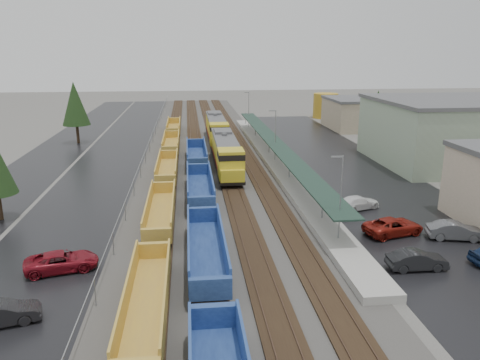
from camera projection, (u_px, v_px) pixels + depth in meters
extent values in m
cube|color=#302D2B|center=(208.00, 151.00, 77.82)|extent=(20.00, 160.00, 0.08)
cube|color=black|center=(171.00, 151.00, 77.14)|extent=(2.60, 160.00, 0.15)
cube|color=#473326|center=(167.00, 151.00, 77.04)|extent=(0.08, 160.00, 0.07)
cube|color=#473326|center=(176.00, 151.00, 77.19)|extent=(0.08, 160.00, 0.07)
cube|color=black|center=(196.00, 151.00, 77.57)|extent=(2.60, 160.00, 0.15)
cube|color=#473326|center=(191.00, 150.00, 77.47)|extent=(0.08, 160.00, 0.07)
cube|color=#473326|center=(200.00, 150.00, 77.62)|extent=(0.08, 160.00, 0.07)
cube|color=black|center=(220.00, 150.00, 78.00)|extent=(2.60, 160.00, 0.15)
cube|color=#473326|center=(215.00, 150.00, 77.90)|extent=(0.08, 160.00, 0.07)
cube|color=#473326|center=(224.00, 150.00, 78.05)|extent=(0.08, 160.00, 0.07)
cube|color=black|center=(243.00, 150.00, 78.43)|extent=(2.60, 160.00, 0.15)
cube|color=#473326|center=(239.00, 149.00, 78.32)|extent=(0.08, 160.00, 0.07)
cube|color=#473326|center=(248.00, 149.00, 78.48)|extent=(0.08, 160.00, 0.07)
cube|color=black|center=(116.00, 154.00, 76.22)|extent=(10.00, 160.00, 0.02)
cube|color=black|center=(52.00, 155.00, 75.15)|extent=(9.00, 160.00, 0.02)
cube|color=black|center=(337.00, 162.00, 70.29)|extent=(16.00, 100.00, 0.02)
cube|color=#9E9B93|center=(275.00, 162.00, 69.18)|extent=(3.00, 80.00, 0.70)
cylinder|color=gray|center=(323.00, 206.00, 44.84)|extent=(0.16, 0.16, 2.40)
cylinder|color=gray|center=(289.00, 168.00, 59.20)|extent=(0.16, 0.16, 2.40)
cylinder|color=gray|center=(269.00, 145.00, 73.55)|extent=(0.16, 0.16, 2.40)
cylinder|color=gray|center=(256.00, 129.00, 87.91)|extent=(0.16, 0.16, 2.40)
cylinder|color=gray|center=(246.00, 118.00, 102.26)|extent=(0.16, 0.16, 2.40)
cube|color=#1B3228|center=(275.00, 143.00, 68.42)|extent=(2.60, 65.00, 0.15)
cylinder|color=gray|center=(340.00, 202.00, 39.49)|extent=(0.12, 0.12, 8.00)
cube|color=gray|center=(337.00, 157.00, 38.38)|extent=(1.00, 0.15, 0.12)
cylinder|color=gray|center=(275.00, 138.00, 68.20)|extent=(0.12, 0.12, 8.00)
cube|color=gray|center=(272.00, 111.00, 67.10)|extent=(1.00, 0.15, 0.12)
cylinder|color=gray|center=(249.00, 111.00, 96.91)|extent=(0.12, 0.12, 8.00)
cube|color=gray|center=(246.00, 92.00, 95.81)|extent=(1.00, 0.15, 0.12)
cylinder|color=gray|center=(95.00, 293.00, 30.61)|extent=(0.08, 0.08, 2.00)
cylinder|color=gray|center=(113.00, 244.00, 38.26)|extent=(0.08, 0.08, 2.00)
cylinder|color=gray|center=(125.00, 212.00, 45.92)|extent=(0.08, 0.08, 2.00)
cylinder|color=gray|center=(134.00, 189.00, 53.57)|extent=(0.08, 0.08, 2.00)
cylinder|color=gray|center=(140.00, 171.00, 61.23)|extent=(0.08, 0.08, 2.00)
cylinder|color=gray|center=(145.00, 158.00, 68.89)|extent=(0.08, 0.08, 2.00)
cylinder|color=gray|center=(150.00, 147.00, 76.54)|extent=(0.08, 0.08, 2.00)
cylinder|color=gray|center=(153.00, 138.00, 84.20)|extent=(0.08, 0.08, 2.00)
cylinder|color=gray|center=(156.00, 131.00, 91.85)|extent=(0.08, 0.08, 2.00)
cylinder|color=gray|center=(158.00, 124.00, 99.51)|extent=(0.08, 0.08, 2.00)
cylinder|color=gray|center=(160.00, 119.00, 107.17)|extent=(0.08, 0.08, 2.00)
cylinder|color=gray|center=(162.00, 114.00, 114.82)|extent=(0.08, 0.08, 2.00)
cylinder|color=gray|center=(163.00, 110.00, 122.48)|extent=(0.08, 0.08, 2.00)
cylinder|color=gray|center=(164.00, 107.00, 130.14)|extent=(0.08, 0.08, 2.00)
cylinder|color=gray|center=(166.00, 104.00, 137.79)|extent=(0.08, 0.08, 2.00)
cylinder|color=gray|center=(167.00, 101.00, 145.45)|extent=(0.08, 0.08, 2.00)
cube|color=gray|center=(149.00, 141.00, 76.27)|extent=(0.05, 160.00, 0.05)
cube|color=#9AB297|center=(480.00, 132.00, 69.42)|extent=(30.00, 20.00, 9.00)
cube|color=tan|center=(371.00, 114.00, 100.02)|extent=(18.00, 14.00, 6.00)
cube|color=#59595B|center=(373.00, 99.00, 99.14)|extent=(18.36, 14.28, 0.50)
ellipsoid|color=#4B5C47|center=(126.00, 88.00, 208.60)|extent=(154.00, 110.00, 19.80)
ellipsoid|color=#4B5C47|center=(277.00, 85.00, 225.67)|extent=(196.00, 140.00, 25.20)
ellipsoid|color=#4B5C47|center=(406.00, 82.00, 242.74)|extent=(168.00, 120.00, 21.60)
cylinder|color=#332316|center=(78.00, 134.00, 84.49)|extent=(0.50, 0.50, 3.30)
cone|color=black|center=(75.00, 103.00, 83.01)|extent=(4.84, 4.84, 7.70)
cylinder|color=#332316|center=(375.00, 141.00, 78.51)|extent=(0.50, 0.50, 3.00)
cone|color=black|center=(377.00, 112.00, 77.16)|extent=(4.40, 4.40, 7.00)
cube|color=black|center=(226.00, 164.00, 65.83)|extent=(3.12, 20.79, 0.42)
cube|color=gold|center=(225.00, 150.00, 66.35)|extent=(2.91, 16.63, 3.12)
cube|color=gold|center=(231.00, 164.00, 57.54)|extent=(3.12, 3.33, 3.53)
cube|color=black|center=(231.00, 155.00, 57.26)|extent=(3.17, 3.38, 0.73)
cube|color=gold|center=(232.00, 176.00, 56.03)|extent=(2.91, 1.04, 1.46)
cube|color=#59595B|center=(225.00, 138.00, 65.90)|extent=(2.96, 16.63, 0.36)
cube|color=maroon|center=(215.00, 159.00, 66.53)|extent=(0.04, 16.63, 0.36)
cube|color=maroon|center=(235.00, 158.00, 66.85)|extent=(0.04, 16.63, 0.36)
cube|color=black|center=(226.00, 167.00, 65.95)|extent=(2.29, 6.24, 0.62)
cube|color=black|center=(230.00, 180.00, 58.95)|extent=(2.49, 4.16, 0.52)
cube|color=black|center=(222.00, 155.00, 72.88)|extent=(2.49, 4.16, 0.52)
cylinder|color=#59595B|center=(224.00, 135.00, 66.82)|extent=(0.73, 0.73, 0.52)
cube|color=#59595B|center=(223.00, 132.00, 69.81)|extent=(2.49, 4.16, 0.52)
cube|color=black|center=(216.00, 137.00, 85.93)|extent=(3.12, 20.79, 0.42)
cube|color=gold|center=(216.00, 127.00, 86.45)|extent=(2.91, 16.63, 3.12)
cube|color=gold|center=(219.00, 134.00, 77.64)|extent=(3.12, 3.33, 3.53)
cube|color=black|center=(219.00, 128.00, 77.36)|extent=(3.17, 3.38, 0.73)
cube|color=gold|center=(220.00, 142.00, 76.13)|extent=(2.91, 1.04, 1.46)
cube|color=#59595B|center=(216.00, 118.00, 86.00)|extent=(2.96, 16.63, 0.36)
cube|color=maroon|center=(208.00, 133.00, 86.63)|extent=(0.04, 16.63, 0.36)
cube|color=maroon|center=(224.00, 133.00, 86.94)|extent=(0.04, 16.63, 0.36)
cube|color=black|center=(216.00, 139.00, 86.04)|extent=(2.29, 6.24, 0.62)
cube|color=black|center=(219.00, 147.00, 79.05)|extent=(2.49, 4.16, 0.52)
cube|color=black|center=(214.00, 132.00, 92.98)|extent=(2.49, 4.16, 0.52)
cylinder|color=#59595B|center=(215.00, 115.00, 86.91)|extent=(0.73, 0.73, 0.52)
cube|color=#59595B|center=(214.00, 113.00, 89.91)|extent=(2.49, 4.16, 0.52)
cube|color=gold|center=(147.00, 307.00, 29.27)|extent=(2.51, 13.70, 0.24)
cube|color=gold|center=(127.00, 296.00, 28.91)|extent=(0.14, 13.70, 1.74)
cube|color=gold|center=(166.00, 294.00, 29.16)|extent=(0.14, 13.70, 1.74)
cube|color=gold|center=(154.00, 251.00, 35.83)|extent=(2.51, 0.48, 1.35)
cube|color=black|center=(154.00, 266.00, 35.44)|extent=(1.93, 2.12, 0.48)
cube|color=gold|center=(161.00, 215.00, 45.62)|extent=(2.51, 13.70, 0.24)
cube|color=gold|center=(148.00, 207.00, 45.25)|extent=(0.14, 13.70, 1.74)
cube|color=gold|center=(173.00, 206.00, 45.51)|extent=(0.14, 13.70, 1.74)
cube|color=gold|center=(156.00, 236.00, 38.69)|extent=(2.51, 0.48, 1.35)
cube|color=gold|center=(164.00, 188.00, 52.17)|extent=(2.51, 0.48, 1.35)
cube|color=black|center=(157.00, 243.00, 39.60)|extent=(1.93, 2.12, 0.48)
cube|color=black|center=(164.00, 198.00, 51.79)|extent=(1.93, 2.12, 0.48)
cube|color=gold|center=(168.00, 171.00, 61.96)|extent=(2.51, 13.70, 0.24)
cube|color=gold|center=(158.00, 165.00, 61.60)|extent=(0.14, 13.70, 1.74)
cube|color=gold|center=(176.00, 165.00, 61.86)|extent=(0.14, 13.70, 1.74)
cube|color=gold|center=(165.00, 181.00, 55.04)|extent=(2.51, 0.48, 1.35)
cube|color=gold|center=(169.00, 155.00, 68.52)|extent=(2.51, 0.48, 1.35)
cube|color=black|center=(166.00, 187.00, 55.94)|extent=(1.93, 2.12, 0.48)
cube|color=black|center=(169.00, 162.00, 68.13)|extent=(1.93, 2.12, 0.48)
cube|color=gold|center=(171.00, 146.00, 78.31)|extent=(2.51, 13.70, 0.24)
cube|color=gold|center=(164.00, 141.00, 77.94)|extent=(0.14, 13.70, 1.74)
cube|color=gold|center=(178.00, 141.00, 78.20)|extent=(0.14, 13.70, 1.74)
cube|color=gold|center=(170.00, 151.00, 71.38)|extent=(2.51, 0.48, 1.35)
cube|color=gold|center=(172.00, 134.00, 84.87)|extent=(2.51, 0.48, 1.35)
cube|color=black|center=(170.00, 156.00, 72.29)|extent=(1.93, 2.12, 0.48)
cube|color=black|center=(172.00, 140.00, 84.48)|extent=(1.93, 2.12, 0.48)
cube|color=gold|center=(174.00, 129.00, 94.65)|extent=(2.51, 13.70, 0.24)
cube|color=gold|center=(168.00, 125.00, 94.29)|extent=(0.14, 13.70, 1.74)
cube|color=gold|center=(180.00, 125.00, 94.55)|extent=(0.14, 13.70, 1.74)
cube|color=gold|center=(173.00, 132.00, 87.73)|extent=(2.51, 0.48, 1.35)
cube|color=gold|center=(175.00, 121.00, 101.21)|extent=(2.51, 0.48, 1.35)
cube|color=black|center=(173.00, 136.00, 88.64)|extent=(1.93, 2.12, 0.48)
cube|color=black|center=(175.00, 126.00, 100.82)|extent=(1.93, 2.12, 0.48)
cube|color=navy|center=(213.00, 317.00, 26.75)|extent=(2.78, 0.54, 1.50)
cube|color=black|center=(214.00, 341.00, 26.32)|extent=(2.14, 2.36, 0.54)
cube|color=navy|center=(206.00, 254.00, 36.75)|extent=(2.78, 13.41, 0.27)
cube|color=navy|center=(189.00, 243.00, 36.35)|extent=(0.16, 13.41, 1.93)
cube|color=navy|center=(223.00, 242.00, 36.64)|extent=(0.16, 13.41, 1.93)
cube|color=navy|center=(210.00, 288.00, 29.93)|extent=(2.78, 0.54, 1.50)
cube|color=navy|center=(203.00, 215.00, 43.17)|extent=(2.78, 0.54, 1.50)
cube|color=black|center=(210.00, 297.00, 30.94)|extent=(2.14, 2.36, 0.54)
cube|color=black|center=(203.00, 229.00, 42.74)|extent=(2.14, 2.36, 0.54)
cube|color=navy|center=(200.00, 191.00, 53.17)|extent=(2.78, 13.41, 0.27)
cube|color=navy|center=(188.00, 183.00, 52.77)|extent=(0.16, 13.41, 1.93)
cube|color=navy|center=(211.00, 182.00, 53.06)|extent=(0.16, 13.41, 1.93)
cube|color=navy|center=(202.00, 204.00, 46.35)|extent=(2.78, 0.54, 1.50)
cube|color=navy|center=(198.00, 169.00, 59.59)|extent=(2.78, 0.54, 1.50)
cube|color=black|center=(202.00, 211.00, 47.36)|extent=(2.14, 2.36, 0.54)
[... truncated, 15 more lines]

